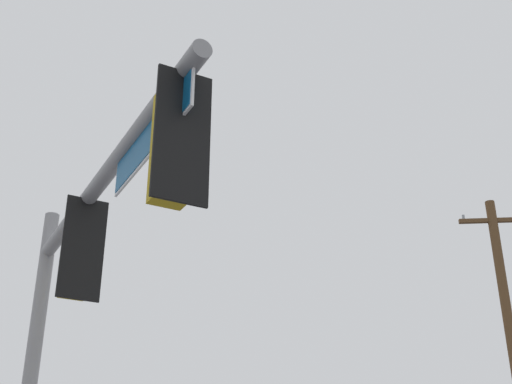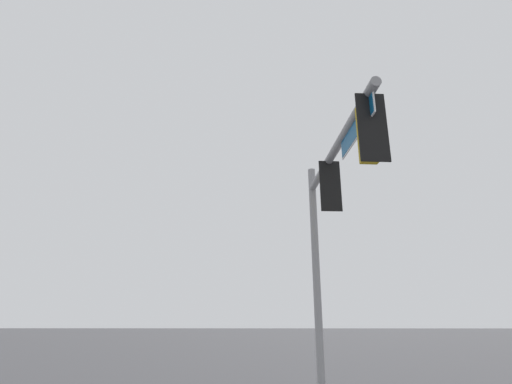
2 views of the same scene
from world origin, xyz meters
name	(u,v)px [view 2 (image 2 of 2)]	position (x,y,z in m)	size (l,w,h in m)	color
signal_pole_near	(332,201)	(-5.40, -6.65, 4.52)	(5.69, 0.90, 6.21)	gray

